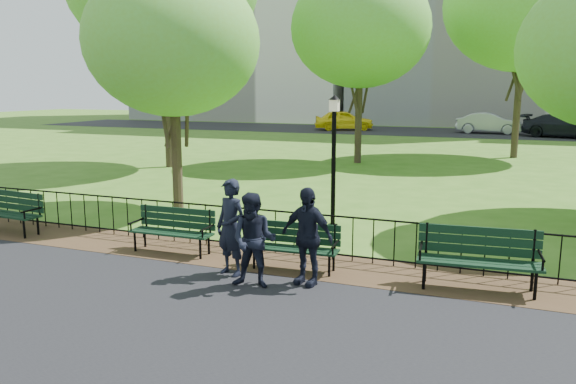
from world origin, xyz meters
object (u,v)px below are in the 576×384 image
at_px(lamppost, 334,158).
at_px(tree_far_c, 361,28).
at_px(park_bench_right_a, 479,252).
at_px(park_bench_left_a, 174,225).
at_px(tree_far_e, 525,3).
at_px(park_bench_left_b, 10,207).
at_px(person_mid, 254,241).
at_px(sedan_silver, 489,123).
at_px(sedan_dark, 565,126).
at_px(person_left, 231,227).
at_px(tree_near_w, 172,42).
at_px(park_bench_main, 281,239).
at_px(person_right, 307,236).
at_px(taxi, 344,120).

relative_size(lamppost, tree_far_c, 0.38).
bearing_deg(park_bench_right_a, park_bench_left_a, 175.09).
bearing_deg(tree_far_e, park_bench_left_a, -108.82).
xyz_separation_m(park_bench_left_b, person_mid, (6.78, -1.28, 0.23)).
bearing_deg(sedan_silver, sedan_dark, -107.59).
height_order(tree_far_e, person_left, tree_far_e).
xyz_separation_m(tree_near_w, person_mid, (4.59, -4.94, -3.68)).
distance_m(park_bench_main, park_bench_right_a, 3.46).
bearing_deg(person_left, sedan_dark, 94.27).
relative_size(park_bench_main, tree_near_w, 0.26).
bearing_deg(park_bench_left_a, tree_far_e, 70.27).
xyz_separation_m(park_bench_main, tree_far_e, (4.14, 19.49, 6.51)).
bearing_deg(tree_near_w, park_bench_left_a, -58.95).
distance_m(park_bench_left_b, tree_far_e, 23.11).
height_order(park_bench_main, person_right, person_right).
distance_m(park_bench_left_b, sedan_dark, 34.88).
bearing_deg(person_right, sedan_dark, 92.37).
bearing_deg(park_bench_left_a, tree_near_w, 120.14).
height_order(park_bench_right_a, person_mid, person_mid).
relative_size(park_bench_left_b, person_left, 1.07).
xyz_separation_m(taxi, sedan_silver, (10.65, 0.71, -0.02)).
height_order(tree_far_c, tree_far_e, tree_far_e).
xyz_separation_m(park_bench_left_a, sedan_silver, (4.99, 33.67, 0.20)).
distance_m(park_bench_left_a, person_mid, 2.71).
height_order(park_bench_left_b, sedan_dark, sedan_dark).
bearing_deg(lamppost, person_left, -101.73).
bearing_deg(sedan_dark, park_bench_right_a, -170.66).
distance_m(park_bench_left_b, person_left, 6.19).
bearing_deg(park_bench_left_b, sedan_silver, 79.39).
bearing_deg(tree_near_w, person_mid, -47.14).
bearing_deg(sedan_silver, park_bench_right_a, -175.54).
distance_m(park_bench_main, taxi, 34.13).
distance_m(park_bench_main, person_right, 0.98).
bearing_deg(lamppost, sedan_dark, 75.98).
bearing_deg(park_bench_right_a, tree_far_e, 82.93).
distance_m(lamppost, taxi, 31.17).
distance_m(park_bench_right_a, tree_far_c, 16.66).
bearing_deg(person_mid, park_bench_right_a, 12.23).
height_order(park_bench_main, tree_far_e, tree_far_e).
relative_size(lamppost, tree_far_e, 0.31).
xyz_separation_m(person_left, person_right, (1.42, 0.02, -0.02)).
bearing_deg(person_right, person_mid, -135.47).
bearing_deg(park_bench_left_b, park_bench_main, 3.23).
bearing_deg(person_mid, park_bench_left_a, 143.97).
xyz_separation_m(tree_near_w, taxi, (-3.45, 29.28, -3.71)).
xyz_separation_m(park_bench_right_a, tree_far_e, (0.69, 19.27, 6.44)).
xyz_separation_m(park_bench_left_a, tree_far_e, (6.57, 19.28, 6.51)).
relative_size(person_left, sedan_silver, 0.38).
relative_size(park_bench_left_a, park_bench_left_b, 0.94).
xyz_separation_m(sedan_silver, sedan_dark, (4.75, -1.78, 0.02)).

